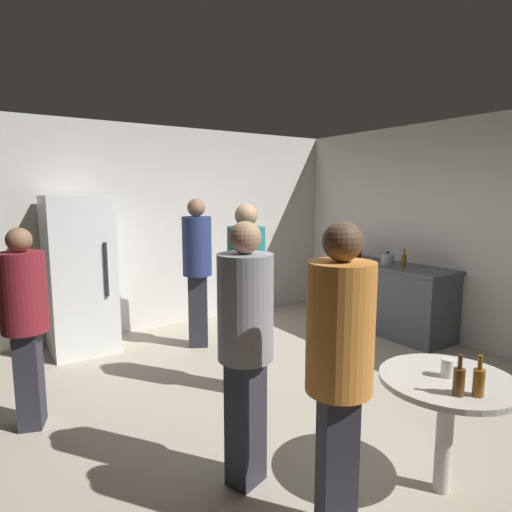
% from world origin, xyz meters
% --- Properties ---
extents(ground_plane, '(5.20, 5.20, 0.10)m').
position_xyz_m(ground_plane, '(0.00, 0.00, -0.05)').
color(ground_plane, '#B2A893').
extents(wall_back, '(5.32, 0.06, 2.70)m').
position_xyz_m(wall_back, '(0.00, 2.63, 1.35)').
color(wall_back, silver).
rests_on(wall_back, ground_plane).
extents(wall_side_right, '(0.06, 5.20, 2.70)m').
position_xyz_m(wall_side_right, '(2.63, 0.00, 1.35)').
color(wall_side_right, silver).
rests_on(wall_side_right, ground_plane).
extents(refrigerator, '(0.70, 0.68, 1.80)m').
position_xyz_m(refrigerator, '(-1.27, 2.20, 0.90)').
color(refrigerator, white).
rests_on(refrigerator, ground_plane).
extents(kitchen_counter, '(0.64, 1.74, 0.90)m').
position_xyz_m(kitchen_counter, '(2.28, 0.74, 0.45)').
color(kitchen_counter, '#4C515B').
rests_on(kitchen_counter, ground_plane).
extents(kettle, '(0.24, 0.17, 0.18)m').
position_xyz_m(kettle, '(2.23, 0.73, 0.97)').
color(kettle, '#B2B2B7').
rests_on(kettle, kitchen_counter).
extents(wine_bottle_on_counter, '(0.08, 0.08, 0.31)m').
position_xyz_m(wine_bottle_on_counter, '(2.32, 1.32, 1.02)').
color(wine_bottle_on_counter, '#3F141E').
rests_on(wine_bottle_on_counter, kitchen_counter).
extents(beer_bottle_on_counter, '(0.06, 0.06, 0.23)m').
position_xyz_m(beer_bottle_on_counter, '(2.27, 0.51, 0.98)').
color(beer_bottle_on_counter, '#8C5919').
rests_on(beer_bottle_on_counter, kitchen_counter).
extents(foreground_table, '(0.80, 0.80, 0.73)m').
position_xyz_m(foreground_table, '(0.02, -1.58, 0.63)').
color(foreground_table, beige).
rests_on(foreground_table, ground_plane).
extents(beer_bottle_amber, '(0.06, 0.06, 0.23)m').
position_xyz_m(beer_bottle_amber, '(-0.06, -1.81, 0.82)').
color(beer_bottle_amber, '#8C5919').
rests_on(beer_bottle_amber, foreground_table).
extents(beer_bottle_brown, '(0.06, 0.06, 0.23)m').
position_xyz_m(beer_bottle_brown, '(-0.14, -1.74, 0.82)').
color(beer_bottle_brown, '#593314').
rests_on(beer_bottle_brown, foreground_table).
extents(plastic_cup_white, '(0.08, 0.08, 0.11)m').
position_xyz_m(plastic_cup_white, '(0.03, -1.57, 0.79)').
color(plastic_cup_white, white).
rests_on(plastic_cup_white, foreground_table).
extents(person_in_gray_shirt, '(0.43, 0.43, 1.67)m').
position_xyz_m(person_in_gray_shirt, '(-0.95, -0.84, 0.97)').
color(person_in_gray_shirt, '#2D2D38').
rests_on(person_in_gray_shirt, ground_plane).
extents(person_in_teal_shirt, '(0.45, 0.45, 1.73)m').
position_xyz_m(person_in_teal_shirt, '(-0.24, 0.26, 1.02)').
color(person_in_teal_shirt, '#2D2D38').
rests_on(person_in_teal_shirt, ground_plane).
extents(person_in_navy_shirt, '(0.46, 0.46, 1.76)m').
position_xyz_m(person_in_navy_shirt, '(-0.08, 1.59, 1.03)').
color(person_in_navy_shirt, '#2D2D38').
rests_on(person_in_navy_shirt, ground_plane).
extents(person_in_orange_shirt, '(0.46, 0.46, 1.70)m').
position_xyz_m(person_in_orange_shirt, '(-0.80, -1.49, 0.99)').
color(person_in_orange_shirt, '#2D2D38').
rests_on(person_in_orange_shirt, ground_plane).
extents(person_in_maroon_shirt, '(0.43, 0.43, 1.57)m').
position_xyz_m(person_in_maroon_shirt, '(-1.99, 0.67, 0.92)').
color(person_in_maroon_shirt, '#2D2D38').
rests_on(person_in_maroon_shirt, ground_plane).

